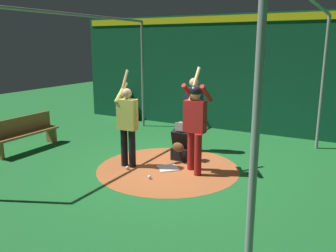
% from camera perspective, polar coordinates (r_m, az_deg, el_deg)
% --- Properties ---
extents(ground_plane, '(26.81, 26.81, 0.00)m').
position_cam_1_polar(ground_plane, '(7.68, -0.00, -6.91)').
color(ground_plane, '#1E6B2D').
extents(dirt_circle, '(3.09, 3.09, 0.01)m').
position_cam_1_polar(dirt_circle, '(7.68, -0.00, -6.89)').
color(dirt_circle, '#B76033').
rests_on(dirt_circle, ground).
extents(home_plate, '(0.59, 0.59, 0.01)m').
position_cam_1_polar(home_plate, '(7.68, -0.00, -6.83)').
color(home_plate, white).
rests_on(home_plate, dirt_circle).
extents(batter, '(0.68, 0.49, 2.18)m').
position_cam_1_polar(batter, '(7.19, 4.42, 1.04)').
color(batter, maroon).
rests_on(batter, ground).
extents(catcher, '(0.58, 0.40, 0.92)m').
position_cam_1_polar(catcher, '(8.14, 2.18, -3.11)').
color(catcher, black).
rests_on(catcher, ground).
extents(umpire, '(0.23, 0.49, 1.84)m').
position_cam_1_polar(umpire, '(8.68, 4.17, 2.57)').
color(umpire, '#4C4C51').
rests_on(umpire, ground).
extents(visitor, '(0.56, 0.52, 2.09)m').
position_cam_1_polar(visitor, '(7.60, -6.61, 0.69)').
color(visitor, black).
rests_on(visitor, ground).
extents(back_wall, '(0.22, 10.81, 3.51)m').
position_cam_1_polar(back_wall, '(10.99, 10.31, 8.46)').
color(back_wall, '#0F472D').
rests_on(back_wall, ground).
extents(cage_frame, '(6.44, 5.40, 3.36)m').
position_cam_1_polar(cage_frame, '(7.22, -0.00, 10.98)').
color(cage_frame, gray).
rests_on(cage_frame, ground).
extents(bat_rack, '(0.70, 0.21, 1.05)m').
position_cam_1_polar(bat_rack, '(12.60, -6.42, 3.31)').
color(bat_rack, olive).
rests_on(bat_rack, ground).
extents(bench, '(1.87, 0.36, 0.85)m').
position_cam_1_polar(bench, '(9.59, -22.30, -1.01)').
color(bench, olive).
rests_on(bench, ground).
extents(baseball_0, '(0.07, 0.07, 0.07)m').
position_cam_1_polar(baseball_0, '(7.11, -3.04, -8.28)').
color(baseball_0, white).
rests_on(baseball_0, dirt_circle).
extents(baseball_1, '(0.07, 0.07, 0.07)m').
position_cam_1_polar(baseball_1, '(7.66, -6.64, -6.74)').
color(baseball_1, white).
rests_on(baseball_1, dirt_circle).
extents(baseball_2, '(0.07, 0.07, 0.07)m').
position_cam_1_polar(baseball_2, '(7.63, 3.59, -6.74)').
color(baseball_2, white).
rests_on(baseball_2, dirt_circle).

